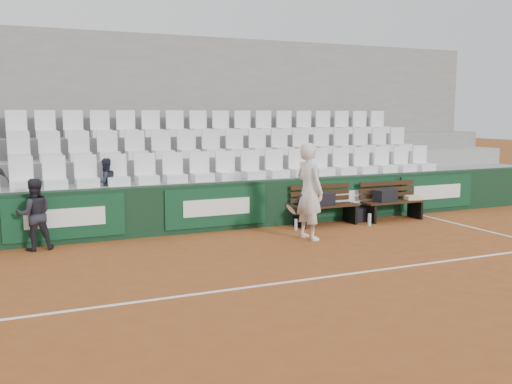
% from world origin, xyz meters
% --- Properties ---
extents(ground, '(80.00, 80.00, 0.00)m').
position_xyz_m(ground, '(0.00, 0.00, 0.00)').
color(ground, brown).
rests_on(ground, ground).
extents(court_baseline, '(18.00, 0.06, 0.01)m').
position_xyz_m(court_baseline, '(0.00, 0.00, 0.00)').
color(court_baseline, white).
rests_on(court_baseline, ground).
extents(back_barrier, '(18.00, 0.34, 1.00)m').
position_xyz_m(back_barrier, '(0.07, 3.99, 0.50)').
color(back_barrier, black).
rests_on(back_barrier, ground).
extents(grandstand_tier_front, '(18.00, 0.95, 1.00)m').
position_xyz_m(grandstand_tier_front, '(0.00, 4.62, 0.50)').
color(grandstand_tier_front, gray).
rests_on(grandstand_tier_front, ground).
extents(grandstand_tier_mid, '(18.00, 0.95, 1.45)m').
position_xyz_m(grandstand_tier_mid, '(0.00, 5.58, 0.72)').
color(grandstand_tier_mid, '#989895').
rests_on(grandstand_tier_mid, ground).
extents(grandstand_tier_back, '(18.00, 0.95, 1.90)m').
position_xyz_m(grandstand_tier_back, '(0.00, 6.53, 0.95)').
color(grandstand_tier_back, gray).
rests_on(grandstand_tier_back, ground).
extents(grandstand_rear_wall, '(18.00, 0.30, 4.40)m').
position_xyz_m(grandstand_rear_wall, '(0.00, 7.15, 2.20)').
color(grandstand_rear_wall, gray).
rests_on(grandstand_rear_wall, ground).
extents(seat_row_front, '(11.90, 0.44, 0.63)m').
position_xyz_m(seat_row_front, '(0.00, 4.45, 1.31)').
color(seat_row_front, white).
rests_on(seat_row_front, grandstand_tier_front).
extents(seat_row_mid, '(11.90, 0.44, 0.63)m').
position_xyz_m(seat_row_mid, '(0.00, 5.40, 1.77)').
color(seat_row_mid, silver).
rests_on(seat_row_mid, grandstand_tier_mid).
extents(seat_row_back, '(11.90, 0.44, 0.63)m').
position_xyz_m(seat_row_back, '(0.00, 6.35, 2.21)').
color(seat_row_back, silver).
rests_on(seat_row_back, grandstand_tier_back).
extents(bench_left, '(1.50, 0.56, 0.45)m').
position_xyz_m(bench_left, '(2.24, 3.54, 0.23)').
color(bench_left, '#331F0F').
rests_on(bench_left, ground).
extents(bench_right, '(1.50, 0.56, 0.45)m').
position_xyz_m(bench_right, '(3.97, 3.42, 0.23)').
color(bench_right, '#321C0F').
rests_on(bench_right, ground).
extents(sports_bag_left, '(0.63, 0.28, 0.27)m').
position_xyz_m(sports_bag_left, '(2.11, 3.54, 0.58)').
color(sports_bag_left, black).
rests_on(sports_bag_left, bench_left).
extents(sports_bag_right, '(0.64, 0.42, 0.27)m').
position_xyz_m(sports_bag_right, '(3.77, 3.45, 0.59)').
color(sports_bag_right, black).
rests_on(sports_bag_right, bench_right).
extents(towel, '(0.38, 0.30, 0.09)m').
position_xyz_m(towel, '(4.51, 3.39, 0.50)').
color(towel, beige).
rests_on(towel, bench_right).
extents(sports_bag_ground, '(0.54, 0.37, 0.30)m').
position_xyz_m(sports_bag_ground, '(3.15, 3.61, 0.15)').
color(sports_bag_ground, black).
rests_on(sports_bag_ground, ground).
extents(water_bottle_near, '(0.07, 0.07, 0.24)m').
position_xyz_m(water_bottle_near, '(1.38, 3.30, 0.12)').
color(water_bottle_near, '#AEC0C5').
rests_on(water_bottle_near, ground).
extents(water_bottle_far, '(0.08, 0.08, 0.27)m').
position_xyz_m(water_bottle_far, '(3.08, 3.07, 0.14)').
color(water_bottle_far, silver).
rests_on(water_bottle_far, ground).
extents(tennis_player, '(0.78, 0.76, 1.89)m').
position_xyz_m(tennis_player, '(1.22, 2.44, 0.94)').
color(tennis_player, silver).
rests_on(tennis_player, ground).
extents(ball_kid, '(0.67, 0.54, 1.30)m').
position_xyz_m(ball_kid, '(-3.74, 3.62, 0.65)').
color(ball_kid, black).
rests_on(ball_kid, ground).
extents(spectator_c, '(0.59, 0.53, 1.01)m').
position_xyz_m(spectator_c, '(-2.33, 4.50, 1.50)').
color(spectator_c, '#1E222E').
rests_on(spectator_c, grandstand_tier_front).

